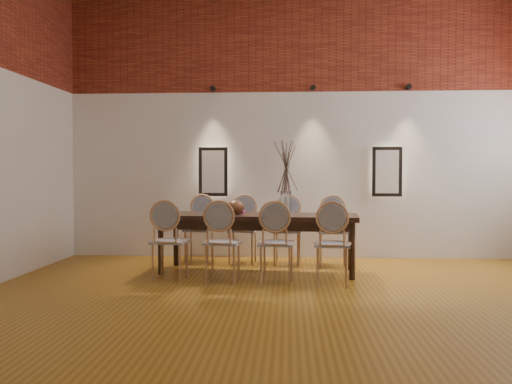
# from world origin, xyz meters

# --- Properties ---
(floor) EXTENTS (7.00, 7.00, 0.02)m
(floor) POSITION_xyz_m (0.00, 0.00, -0.01)
(floor) COLOR #9A6618
(floor) RESTS_ON ground
(wall_back) EXTENTS (7.00, 0.10, 4.00)m
(wall_back) POSITION_xyz_m (0.00, 3.55, 2.00)
(wall_back) COLOR silver
(wall_back) RESTS_ON ground
(brick_band_back) EXTENTS (7.00, 0.02, 1.50)m
(brick_band_back) POSITION_xyz_m (0.00, 3.48, 3.25)
(brick_band_back) COLOR maroon
(brick_band_back) RESTS_ON ground
(niche_left) EXTENTS (0.36, 0.06, 0.66)m
(niche_left) POSITION_xyz_m (-1.30, 3.45, 1.30)
(niche_left) COLOR #FFEAC6
(niche_left) RESTS_ON wall_back
(niche_right) EXTENTS (0.36, 0.06, 0.66)m
(niche_right) POSITION_xyz_m (1.30, 3.45, 1.30)
(niche_right) COLOR #FFEAC6
(niche_right) RESTS_ON wall_back
(spot_fixture_left) EXTENTS (0.08, 0.10, 0.08)m
(spot_fixture_left) POSITION_xyz_m (-1.30, 3.42, 2.55)
(spot_fixture_left) COLOR black
(spot_fixture_left) RESTS_ON wall_back
(spot_fixture_mid) EXTENTS (0.08, 0.10, 0.08)m
(spot_fixture_mid) POSITION_xyz_m (0.20, 3.42, 2.55)
(spot_fixture_mid) COLOR black
(spot_fixture_mid) RESTS_ON wall_back
(spot_fixture_right) EXTENTS (0.08, 0.10, 0.08)m
(spot_fixture_right) POSITION_xyz_m (1.60, 3.42, 2.55)
(spot_fixture_right) COLOR black
(spot_fixture_right) RESTS_ON wall_back
(dining_table) EXTENTS (2.61, 1.03, 0.75)m
(dining_table) POSITION_xyz_m (-0.56, 2.22, 0.38)
(dining_table) COLOR black
(dining_table) RESTS_ON floor
(chair_near_a) EXTENTS (0.48, 0.48, 0.94)m
(chair_near_a) POSITION_xyz_m (-1.57, 1.62, 0.47)
(chair_near_a) COLOR tan
(chair_near_a) RESTS_ON floor
(chair_near_b) EXTENTS (0.48, 0.48, 0.94)m
(chair_near_b) POSITION_xyz_m (-0.93, 1.57, 0.47)
(chair_near_b) COLOR tan
(chair_near_b) RESTS_ON floor
(chair_near_c) EXTENTS (0.48, 0.48, 0.94)m
(chair_near_c) POSITION_xyz_m (-0.30, 1.51, 0.47)
(chair_near_c) COLOR tan
(chair_near_c) RESTS_ON floor
(chair_near_d) EXTENTS (0.48, 0.48, 0.94)m
(chair_near_d) POSITION_xyz_m (0.33, 1.46, 0.47)
(chair_near_d) COLOR tan
(chair_near_d) RESTS_ON floor
(chair_far_a) EXTENTS (0.48, 0.48, 0.94)m
(chair_far_a) POSITION_xyz_m (-1.45, 2.99, 0.47)
(chair_far_a) COLOR tan
(chair_far_a) RESTS_ON floor
(chair_far_b) EXTENTS (0.48, 0.48, 0.94)m
(chair_far_b) POSITION_xyz_m (-0.81, 2.94, 0.47)
(chair_far_b) COLOR tan
(chair_far_b) RESTS_ON floor
(chair_far_c) EXTENTS (0.48, 0.48, 0.94)m
(chair_far_c) POSITION_xyz_m (-0.18, 2.88, 0.47)
(chair_far_c) COLOR tan
(chair_far_c) RESTS_ON floor
(chair_far_d) EXTENTS (0.48, 0.48, 0.94)m
(chair_far_d) POSITION_xyz_m (0.45, 2.83, 0.47)
(chair_far_d) COLOR tan
(chair_far_d) RESTS_ON floor
(vase) EXTENTS (0.14, 0.14, 0.30)m
(vase) POSITION_xyz_m (-0.19, 2.19, 0.90)
(vase) COLOR silver
(vase) RESTS_ON dining_table
(dried_branches) EXTENTS (0.50, 0.50, 0.70)m
(dried_branches) POSITION_xyz_m (-0.19, 2.19, 1.35)
(dried_branches) COLOR #4B362D
(dried_branches) RESTS_ON vase
(bowl) EXTENTS (0.24, 0.24, 0.18)m
(bowl) POSITION_xyz_m (-0.85, 2.20, 0.84)
(bowl) COLOR brown
(bowl) RESTS_ON dining_table
(book) EXTENTS (0.27, 0.20, 0.03)m
(book) POSITION_xyz_m (-0.87, 2.44, 0.77)
(book) COLOR #7E2570
(book) RESTS_ON dining_table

